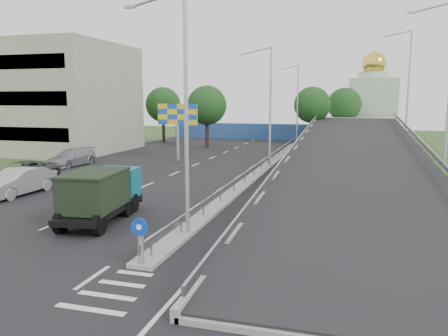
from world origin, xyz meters
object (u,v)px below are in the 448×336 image
(lamp_post_far, at_px, (296,100))
(dump_truck, at_px, (101,192))
(sign_bollard, at_px, (140,241))
(church, at_px, (372,103))
(parked_car_b, at_px, (18,182))
(lamp_post_near, at_px, (182,102))
(billboard, at_px, (178,118))
(parked_car_d, at_px, (71,158))
(parked_car_c, at_px, (22,173))
(lamp_post_mid, at_px, (268,101))

(lamp_post_far, distance_m, dump_truck, 39.24)
(sign_bollard, xyz_separation_m, church, (10.00, 57.83, 4.28))
(sign_bollard, bearing_deg, church, 80.19)
(dump_truck, height_order, parked_car_b, dump_truck)
(sign_bollard, bearing_deg, lamp_post_near, 88.36)
(lamp_post_far, height_order, parked_car_b, lamp_post_far)
(lamp_post_far, xyz_separation_m, billboard, (-9.11, -18.00, -1.62))
(church, relative_size, dump_truck, 2.30)
(parked_car_b, relative_size, parked_car_d, 0.98)
(lamp_post_near, xyz_separation_m, parked_car_c, (-15.49, 8.28, -5.04))
(church, bearing_deg, lamp_post_far, -125.24)
(lamp_post_mid, distance_m, parked_car_b, 20.42)
(lamp_post_mid, xyz_separation_m, parked_car_c, (-15.49, -11.72, -5.04))
(sign_bollard, height_order, parked_car_d, sign_bollard)
(lamp_post_near, xyz_separation_m, lamp_post_far, (0.00, 40.00, 0.00))
(sign_bollard, distance_m, lamp_post_mid, 24.30)
(parked_car_d, bearing_deg, dump_truck, -46.81)
(lamp_post_far, bearing_deg, parked_car_c, -116.03)
(dump_truck, xyz_separation_m, parked_car_d, (-12.27, 14.99, -0.65))
(lamp_post_mid, distance_m, dump_truck, 19.79)
(parked_car_c, bearing_deg, parked_car_b, -45.64)
(billboard, xyz_separation_m, parked_car_b, (-3.83, -17.00, -3.33))
(lamp_post_mid, distance_m, lamp_post_far, 20.00)
(billboard, bearing_deg, sign_bollard, -70.79)
(lamp_post_near, distance_m, parked_car_c, 18.28)
(lamp_post_mid, bearing_deg, billboard, 167.62)
(parked_car_d, bearing_deg, parked_car_c, -75.12)
(lamp_post_mid, distance_m, parked_car_c, 20.07)
(parked_car_c, bearing_deg, billboard, 71.52)
(lamp_post_near, relative_size, lamp_post_mid, 1.00)
(lamp_post_near, relative_size, lamp_post_far, 1.00)
(parked_car_c, bearing_deg, dump_truck, -26.61)
(church, bearing_deg, sign_bollard, -99.81)
(lamp_post_mid, distance_m, parked_car_d, 18.16)
(sign_bollard, relative_size, parked_car_b, 0.32)
(dump_truck, distance_m, parked_car_d, 19.38)
(sign_bollard, bearing_deg, billboard, 109.21)
(church, height_order, parked_car_d, church)
(parked_car_b, xyz_separation_m, parked_car_c, (-2.55, 3.28, -0.09))
(dump_truck, xyz_separation_m, parked_car_b, (-8.16, 3.70, -0.56))
(parked_car_c, xyz_separation_m, parked_car_d, (-1.56, 8.01, -0.00))
(billboard, distance_m, parked_car_b, 17.74)
(lamp_post_near, xyz_separation_m, billboard, (-9.11, 22.00, -1.62))
(sign_bollard, relative_size, church, 0.12)
(sign_bollard, distance_m, parked_car_c, 19.58)
(parked_car_b, bearing_deg, billboard, 79.90)
(parked_car_c, bearing_deg, sign_bollard, -31.73)
(dump_truck, bearing_deg, lamp_post_far, 76.48)
(sign_bollard, bearing_deg, parked_car_c, 141.80)
(dump_truck, height_order, parked_car_c, dump_truck)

